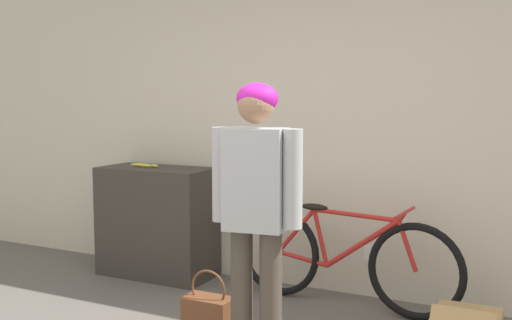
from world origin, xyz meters
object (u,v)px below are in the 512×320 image
object	(u,v)px
person	(256,195)
banana	(145,165)
handbag	(208,317)
bicycle	(343,258)

from	to	relation	value
person	banana	distance (m)	2.00
person	banana	bearing A→B (deg)	137.25
banana	handbag	xyz separation A→B (m)	(1.24, -1.01, -0.82)
bicycle	handbag	xyz separation A→B (m)	(-0.58, -0.97, -0.22)
handbag	banana	bearing A→B (deg)	141.02
person	bicycle	size ratio (longest dim) A/B	0.92
bicycle	banana	world-z (taller)	banana
person	banana	size ratio (longest dim) A/B	5.45
bicycle	handbag	world-z (taller)	bicycle
person	handbag	size ratio (longest dim) A/B	3.57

